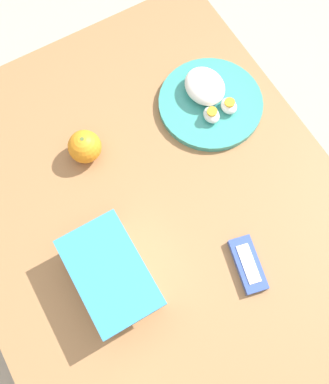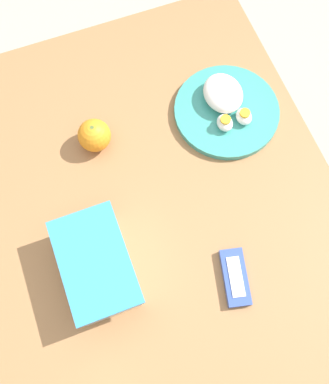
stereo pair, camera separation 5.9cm
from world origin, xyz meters
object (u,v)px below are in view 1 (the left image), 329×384
Objects in this scene: food_container at (112,276)px; orange_fruit at (85,147)px; rice_plate at (209,99)px; candy_bar at (248,265)px.

orange_fruit is at bearing -16.07° from food_container.
rice_plate is (-0.03, -0.33, -0.02)m from orange_fruit.
food_container is 0.31m from orange_fruit.
orange_fruit is (0.30, -0.09, -0.00)m from food_container.
food_container is at bearing 65.99° from candy_bar.
candy_bar is at bearing 159.68° from rice_plate.
rice_plate is (0.27, -0.41, -0.02)m from food_container.
rice_plate is at bearing -94.72° from orange_fruit.
food_container is 1.69× the size of candy_bar.
food_container is 2.84× the size of orange_fruit.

